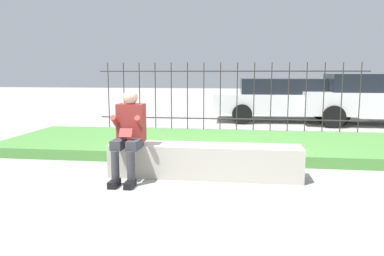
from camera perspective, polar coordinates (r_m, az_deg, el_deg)
ground_plane at (r=5.55m, az=3.79°, el=-7.51°), size 60.00×60.00×0.00m
stone_bench at (r=5.51m, az=1.89°, el=-5.30°), size 2.79×0.49×0.48m
person_seated_reader at (r=5.35m, az=-9.57°, el=-0.47°), size 0.42×0.73×1.28m
grass_berm at (r=7.51m, az=4.89°, el=-2.53°), size 8.72×2.69×0.19m
iron_fence at (r=9.50m, az=5.60°, el=4.78°), size 6.72×0.03×1.77m
car_parked_right at (r=12.15m, az=25.73°, el=4.13°), size 4.14×2.08×1.48m
car_parked_center at (r=12.11m, az=13.92°, el=4.39°), size 4.58×2.05×1.33m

